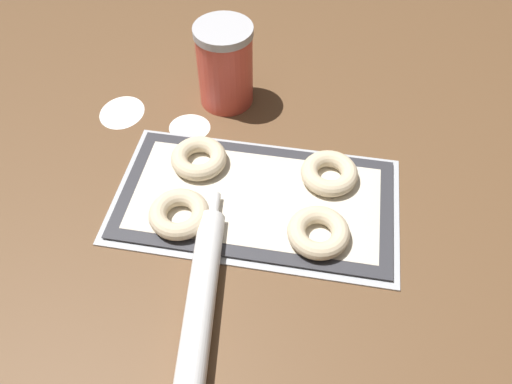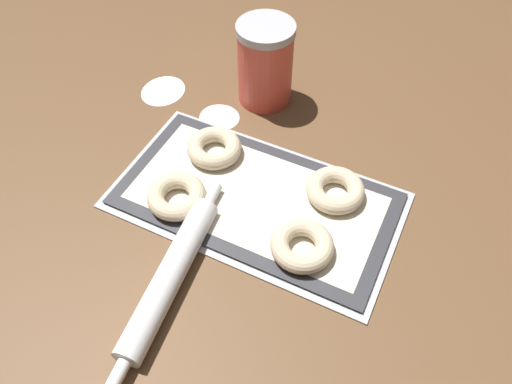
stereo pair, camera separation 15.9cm
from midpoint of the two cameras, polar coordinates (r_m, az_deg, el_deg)
ground_plane at (r=0.92m, az=4.55°, el=-0.77°), size 2.80×2.80×0.00m
baking_tray at (r=0.90m, az=5.01°, el=-1.47°), size 0.51×0.28×0.01m
baking_mat at (r=0.90m, az=5.03°, el=-1.26°), size 0.49×0.26×0.00m
bagel_front_left at (r=0.88m, az=-4.03°, el=-1.06°), size 0.11×0.11×0.03m
bagel_front_right at (r=0.83m, az=10.80°, el=-6.68°), size 0.11×0.11×0.03m
bagel_back_left at (r=0.95m, az=-0.09°, el=4.57°), size 0.11×0.11×0.03m
bagel_back_right at (r=0.91m, az=14.02°, el=-0.33°), size 0.11×0.11×0.03m
flour_canister at (r=1.05m, az=5.50°, el=14.04°), size 0.12×0.12×0.18m
rolling_pin at (r=0.79m, az=-4.17°, el=-10.18°), size 0.08×0.39×0.04m
flour_patch_near at (r=1.05m, az=0.10°, el=8.18°), size 0.09×0.08×0.00m
flour_patch_far at (r=1.12m, az=-6.62°, el=11.10°), size 0.09×0.11×0.00m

